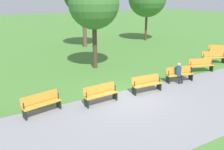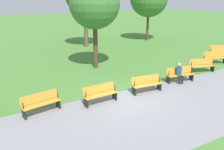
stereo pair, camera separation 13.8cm
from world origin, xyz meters
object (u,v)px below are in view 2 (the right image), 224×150
Objects in this scene: bench_2 at (202,65)px; bench_4 at (146,84)px; bench_6 at (41,103)px; bench_1 at (214,57)px; tree_1 at (95,4)px; bench_3 at (180,74)px; person_seated at (179,72)px; bench_5 at (100,94)px; bench_0 at (220,50)px.

bench_4 is at bearing 29.41° from bench_2.
bench_6 is (10.94, 0.70, 0.00)m from bench_2.
bench_4 is 0.98× the size of bench_6.
bench_1 is 0.28× the size of tree_1.
person_seated reaches higher than bench_3.
bench_5 is at bearing 25.75° from bench_2.
tree_1 is (-5.04, -5.05, 3.96)m from bench_6.
bench_2 is (4.98, 2.39, 0.00)m from bench_0.
person_seated is (0.17, 0.11, 0.16)m from bench_3.
bench_1 is (2.41, 1.35, 0.00)m from bench_0.
bench_1 and bench_4 have the same top height.
bench_4 is 0.28× the size of tree_1.
tree_1 is (10.88, -1.96, 3.96)m from bench_0.
bench_2 is 1.02× the size of bench_5.
bench_4 is 1.45× the size of person_seated.
bench_5 is (5.52, 0.35, 0.00)m from bench_3.
bench_2 is 2.77m from bench_3.
tree_1 is (3.23, -5.05, 3.96)m from bench_3.
bench_2 is 1.02× the size of bench_4.
bench_0 is 0.95× the size of bench_2.
bench_4 is 6.72m from tree_1.
bench_1 is at bearing 176.27° from bench_6.
bench_6 is (13.51, 1.74, 0.00)m from bench_1.
bench_0 is at bearing -158.00° from bench_4.
bench_3 and bench_4 have the same top height.
bench_2 is at bearing -154.29° from bench_3.
bench_6 is 8.10m from person_seated.
bench_3 is at bearing -135.16° from person_seated.
bench_1 and bench_3 have the same top height.
bench_3 is 8.26m from bench_6.
bench_0 is 0.97× the size of bench_5.
bench_5 is 0.28× the size of tree_1.
bench_6 is at bearing -11.01° from bench_5.
bench_2 is 0.29× the size of tree_1.
bench_5 is (13.17, 3.44, 0.00)m from bench_0.
bench_5 is 0.98× the size of bench_6.
bench_0 and bench_4 have the same top height.
bench_4 is at bearing 95.08° from tree_1.
bench_1 is at bearing -161.66° from bench_4.
bench_1 is 0.99× the size of bench_3.
tree_1 reaches higher than bench_4.
bench_4 and bench_6 have the same top height.
person_seated reaches higher than bench_4.
bench_5 is at bearing 47.82° from bench_0.
bench_0 is at bearing -146.96° from bench_3.
bench_0 and bench_1 have the same top height.
bench_2 is at bearing 58.82° from bench_0.
bench_3 is (2.68, 0.70, 0.00)m from bench_2.
bench_2 is 10.96m from bench_6.
bench_3 is (5.24, 1.74, 0.00)m from bench_1.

